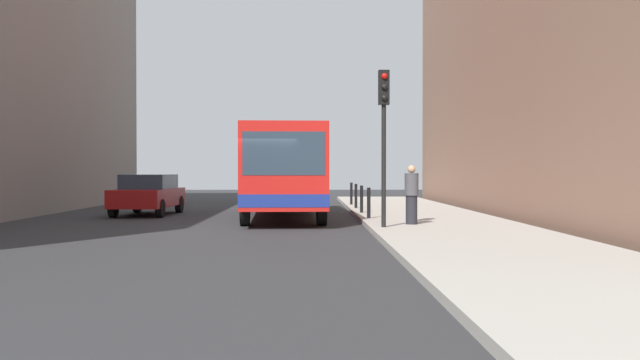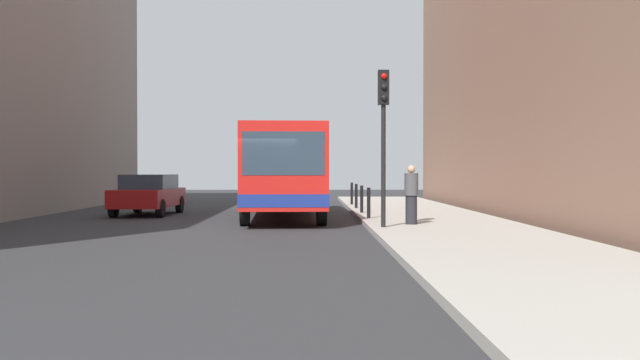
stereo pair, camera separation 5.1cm
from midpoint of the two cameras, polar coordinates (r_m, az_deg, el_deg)
name	(u,v)px [view 1 (the left image)]	position (r m, az deg, el deg)	size (l,w,h in m)	color
ground_plane	(254,227)	(21.26, -5.25, -3.66)	(80.00, 80.00, 0.00)	#2D2D30
sidewalk	(440,224)	(21.53, 9.27, -3.41)	(4.40, 40.00, 0.15)	#ADA89E
bus	(283,168)	(25.68, -2.97, 0.96)	(2.96, 11.11, 3.00)	red
car_beside_bus	(148,193)	(27.63, -13.23, -1.02)	(2.02, 4.48, 1.48)	maroon
traffic_light	(384,118)	(19.30, 4.90, 4.82)	(0.28, 0.33, 4.10)	black
bollard_near	(369,203)	(22.77, 3.74, -1.79)	(0.11, 0.11, 0.95)	black
bollard_mid	(362,199)	(25.80, 3.19, -1.48)	(0.11, 0.11, 0.95)	black
bollard_far	(356,196)	(28.84, 2.76, -1.25)	(0.11, 0.11, 0.95)	black
bollard_farthest	(351,193)	(31.87, 2.40, -1.05)	(0.11, 0.11, 0.95)	black
pedestrian_near_signal	(412,195)	(20.37, 7.04, -1.16)	(0.38, 0.38, 1.63)	#26262D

